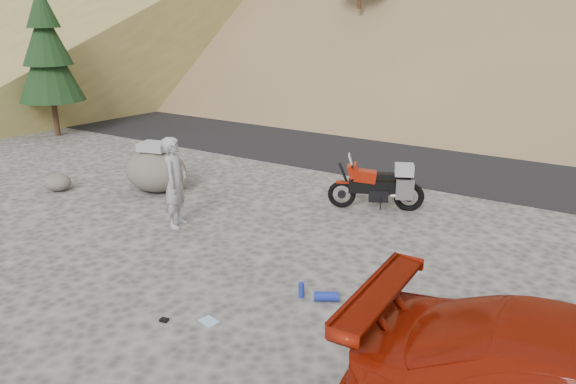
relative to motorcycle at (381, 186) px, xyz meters
The scene contains 12 objects.
ground 3.92m from the motorcycle, 113.82° to the right, with size 140.00×140.00×0.00m, color #454340.
road 5.70m from the motorcycle, 106.06° to the left, with size 120.00×7.00×0.05m, color black.
conifer_verge 12.82m from the motorcycle, behind, with size 2.20×2.20×5.04m.
motorcycle is the anchor object (origin of this frame).
man 4.51m from the motorcycle, 135.45° to the right, with size 0.69×0.45×1.89m, color #9D9DA2.
boulder 5.48m from the motorcycle, 162.17° to the right, with size 1.59×1.36×1.21m.
small_rock 7.90m from the motorcycle, 157.91° to the right, with size 0.81×0.76×0.41m.
gear_blue_mat 4.40m from the motorcycle, 77.68° to the right, with size 0.15×0.15×0.39m, color #192A97.
gear_bottle 4.43m from the motorcycle, 82.97° to the right, with size 0.09×0.09×0.25m, color #192A97.
gear_funnel 5.06m from the motorcycle, 69.02° to the right, with size 0.12×0.12×0.15m, color #A91B0B.
gear_glove_b 6.13m from the motorcycle, 97.54° to the right, with size 0.12×0.09×0.04m, color black.
gear_blue_cloth 5.75m from the motorcycle, 92.37° to the right, with size 0.27×0.20×0.01m, color #94C1E6.
Camera 1 is at (6.10, -7.63, 4.42)m, focal length 35.00 mm.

